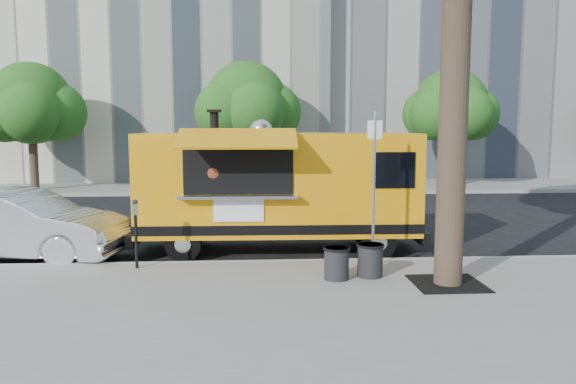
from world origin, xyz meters
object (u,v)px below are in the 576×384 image
object	(u,v)px
food_truck	(277,186)
sedan	(20,225)
trash_bin_left	(336,262)
trash_bin_right	(370,259)
parking_meter	(136,225)
far_tree_c	(451,106)
far_tree_b	(246,103)
sign_post	(374,180)
far_tree_a	(31,104)

from	to	relation	value
food_truck	sedan	distance (m)	5.62
trash_bin_left	trash_bin_right	world-z (taller)	trash_bin_right
parking_meter	trash_bin_left	size ratio (longest dim) A/B	2.31
far_tree_c	trash_bin_left	bearing A→B (deg)	-116.24
far_tree_b	trash_bin_right	xyz separation A→B (m)	(2.36, -14.93, -3.36)
parking_meter	far_tree_c	bearing A→B (deg)	51.34
food_truck	trash_bin_right	bearing A→B (deg)	-59.61
parking_meter	trash_bin_right	size ratio (longest dim) A/B	2.23
far_tree_b	trash_bin_right	world-z (taller)	far_tree_b
far_tree_c	trash_bin_right	world-z (taller)	far_tree_c
sign_post	trash_bin_left	bearing A→B (deg)	-135.34
far_tree_a	parking_meter	xyz separation A→B (m)	(7.00, -13.65, -2.79)
far_tree_a	trash_bin_right	size ratio (longest dim) A/B	8.95
parking_meter	far_tree_b	bearing A→B (deg)	81.90
far_tree_b	food_truck	size ratio (longest dim) A/B	0.84
sign_post	food_truck	xyz separation A→B (m)	(-1.76, 2.12, -0.34)
sign_post	trash_bin_left	xyz separation A→B (m)	(-0.83, -0.82, -1.39)
far_tree_a	trash_bin_right	xyz separation A→B (m)	(11.36, -14.53, -3.31)
far_tree_c	sedan	distance (m)	18.66
far_tree_b	sign_post	size ratio (longest dim) A/B	1.83
sedan	food_truck	bearing A→B (deg)	-74.11
sedan	trash_bin_left	distance (m)	6.97
sign_post	sedan	world-z (taller)	sign_post
trash_bin_left	sign_post	bearing A→B (deg)	44.66
sign_post	trash_bin_right	size ratio (longest dim) A/B	5.02
far_tree_b	parking_meter	distance (m)	14.48
far_tree_a	sedan	xyz separation A→B (m)	(4.23, -12.14, -3.02)
sign_post	food_truck	bearing A→B (deg)	129.71
far_tree_b	parking_meter	world-z (taller)	far_tree_b
far_tree_a	far_tree_b	size ratio (longest dim) A/B	0.97
far_tree_c	trash_bin_left	xyz separation A→B (m)	(-7.28, -14.77, -3.26)
sedan	trash_bin_right	bearing A→B (deg)	-96.92
far_tree_b	sedan	xyz separation A→B (m)	(-4.77, -12.54, -3.08)
sign_post	trash_bin_right	distance (m)	1.55
food_truck	sign_post	bearing A→B (deg)	-49.11
parking_meter	trash_bin_right	distance (m)	4.47
far_tree_b	food_truck	distance (m)	12.37
far_tree_b	sedan	world-z (taller)	far_tree_b
far_tree_a	trash_bin_left	world-z (taller)	far_tree_a
parking_meter	sedan	size ratio (longest dim) A/B	0.29
sign_post	parking_meter	distance (m)	4.64
sedan	far_tree_a	bearing A→B (deg)	30.83
far_tree_a	sedan	bearing A→B (deg)	-70.78
far_tree_a	far_tree_b	xyz separation A→B (m)	(9.00, 0.40, 0.06)
trash_bin_right	trash_bin_left	bearing A→B (deg)	-167.75
food_truck	sedan	bearing A→B (deg)	-174.54
far_tree_a	far_tree_c	xyz separation A→B (m)	(18.00, 0.10, -0.06)
sedan	far_tree_c	bearing A→B (deg)	-36.74
sedan	trash_bin_right	world-z (taller)	sedan
trash_bin_right	far_tree_c	bearing A→B (deg)	65.58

